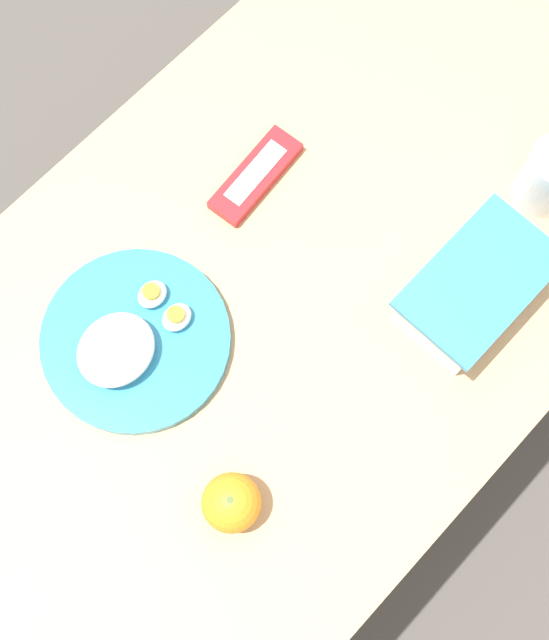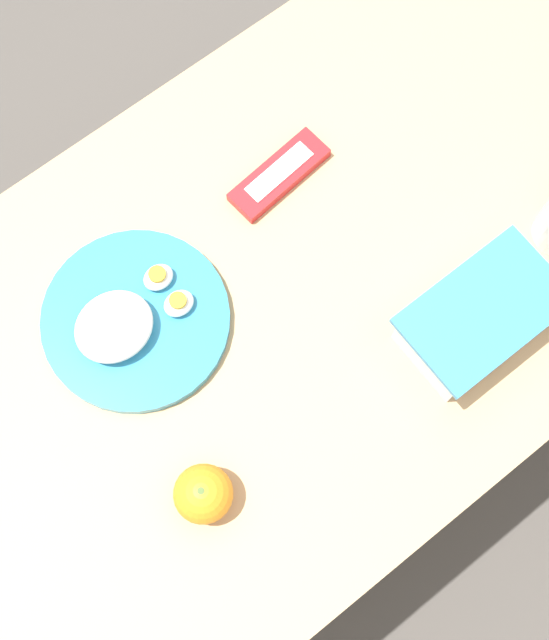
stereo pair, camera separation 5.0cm
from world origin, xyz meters
The scene contains 6 objects.
ground_plane centered at (0.00, 0.00, 0.00)m, with size 10.00×10.00×0.00m, color #4C4742.
table centered at (0.00, 0.00, 0.64)m, with size 1.26×0.73×0.74m.
food_container centered at (-0.17, 0.19, 0.78)m, with size 0.21×0.13×0.08m.
orange_fruit centered at (0.25, 0.15, 0.78)m, with size 0.07×0.07×0.07m.
rice_plate centered at (0.18, -0.09, 0.76)m, with size 0.25×0.25×0.06m.
candy_bar centered at (-0.10, -0.14, 0.75)m, with size 0.16×0.07×0.02m.
Camera 2 is at (0.24, 0.29, 1.89)m, focal length 50.00 mm.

